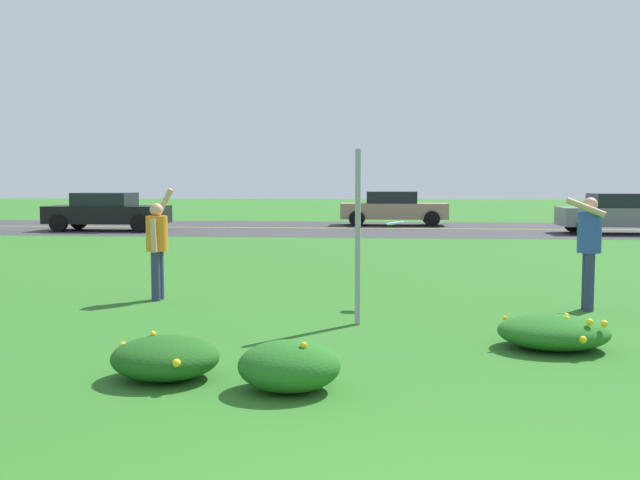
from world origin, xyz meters
TOP-DOWN VIEW (x-y plane):
  - ground_plane at (0.00, 12.94)m, footprint 120.00×120.00m
  - highway_strip at (0.00, 25.89)m, footprint 120.00×9.64m
  - highway_center_stripe at (0.00, 25.89)m, footprint 120.00×0.16m
  - daylily_clump_front_center at (-2.59, 3.54)m, footprint 1.04×0.94m
  - daylily_clump_front_left at (1.41, 5.17)m, footprint 1.25×1.07m
  - daylily_clump_near_camera at (-1.36, 3.25)m, footprint 0.93×0.83m
  - sign_post_near_path at (-0.86, 6.37)m, footprint 0.07×0.10m
  - person_thrower_orange_shirt at (-4.11, 8.06)m, footprint 0.40×0.49m
  - person_catcher_blue_shirt at (2.46, 7.72)m, footprint 0.57×0.50m
  - frisbee_pale_blue at (-0.35, 8.02)m, footprint 0.28×0.28m
  - car_black_leftmost at (-11.10, 23.72)m, footprint 4.50×2.00m
  - car_tan_center_left at (-0.18, 28.06)m, footprint 4.50×2.00m
  - car_gray_center_right at (7.97, 23.72)m, footprint 4.50×2.00m

SIDE VIEW (x-z plane):
  - ground_plane at x=0.00m, z-range 0.00..0.00m
  - highway_strip at x=0.00m, z-range 0.00..0.01m
  - highway_center_stripe at x=0.00m, z-range 0.01..0.01m
  - daylily_clump_front_left at x=1.41m, z-range -0.01..0.39m
  - daylily_clump_front_center at x=-2.59m, z-range -0.02..0.42m
  - daylily_clump_near_camera at x=-1.36m, z-range -0.01..0.47m
  - car_black_leftmost at x=-11.10m, z-range 0.01..1.46m
  - car_tan_center_left at x=-0.18m, z-range 0.01..1.46m
  - car_gray_center_right at x=7.97m, z-range 0.01..1.46m
  - person_thrower_orange_shirt at x=-4.11m, z-range 0.04..1.82m
  - person_catcher_blue_shirt at x=2.46m, z-range 0.16..1.83m
  - sign_post_near_path at x=-0.86m, z-range 0.00..2.31m
  - frisbee_pale_blue at x=-0.35m, z-range 1.22..1.29m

